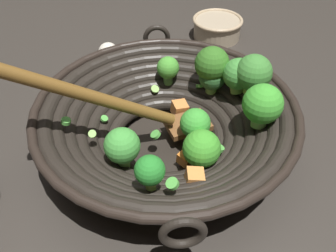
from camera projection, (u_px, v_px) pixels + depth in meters
name	position (u px, v px, depth m)	size (l,w,h in m)	color
ground_plane	(166.00, 146.00, 0.59)	(4.00, 4.00, 0.00)	#332D28
wok	(169.00, 118.00, 0.55)	(0.44, 0.41, 0.21)	black
prep_bowl	(217.00, 27.00, 0.85)	(0.12, 0.12, 0.05)	tan
garlic_bulb	(108.00, 53.00, 0.77)	(0.04, 0.04, 0.04)	silver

